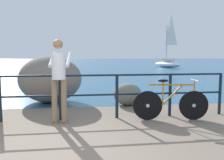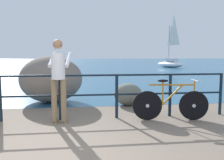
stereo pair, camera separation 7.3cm
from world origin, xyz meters
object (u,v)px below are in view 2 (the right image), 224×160
Objects in this scene: breakwater_boulder_right at (128,94)px; sailboat at (170,61)px; bicycle at (171,103)px; breakwater_boulder_main at (51,79)px; person_at_railing at (59,77)px.

sailboat reaches higher than breakwater_boulder_right.
bicycle is 3.85m from breakwater_boulder_main.
person_at_railing is at bearing -174.65° from bicycle.
breakwater_boulder_main is (-0.45, 2.42, -0.28)m from person_at_railing.
bicycle is 0.88× the size of breakwater_boulder_main.
sailboat is at bearing 60.09° from breakwater_boulder_main.
sailboat is (9.01, 20.40, 0.39)m from breakwater_boulder_right.
bicycle reaches higher than breakwater_boulder_right.
breakwater_boulder_main is at bearing 161.17° from breakwater_boulder_right.
person_at_railing is at bearing -137.89° from breakwater_boulder_right.
sailboat reaches higher than bicycle.
sailboat is (8.37, 22.11, 0.32)m from bicycle.
person_at_railing is 0.29× the size of sailboat.
bicycle is 0.27× the size of sailboat.
breakwater_boulder_right is at bearing -40.26° from person_at_railing.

